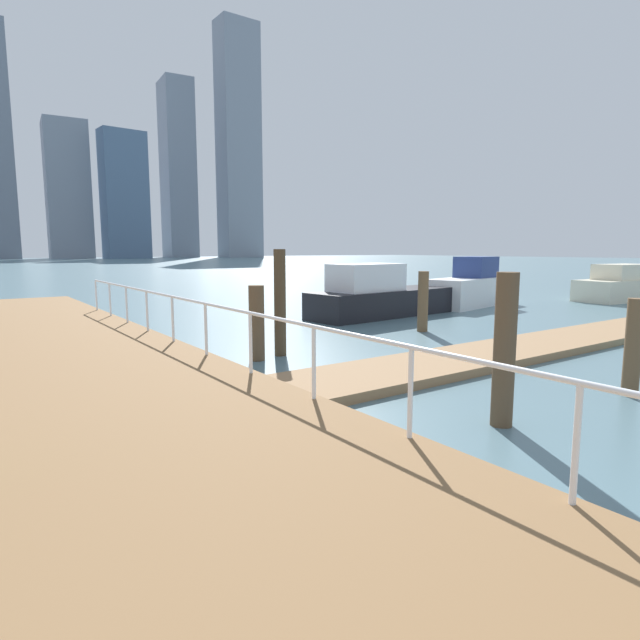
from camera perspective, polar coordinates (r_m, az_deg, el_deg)
The scene contains 15 objects.
ground_plane at distance 17.73m, azimuth -10.77°, elevation -0.57°, with size 300.00×300.00×0.00m, color slate.
floating_dock at distance 14.04m, azimuth 21.83°, elevation -2.80°, with size 15.77×2.00×0.18m, color #93704C.
boardwalk_railing at distance 6.62m, azimuth 4.05°, elevation -3.38°, with size 0.06×28.81×1.08m.
dock_piling_0 at distance 12.36m, azimuth -4.41°, elevation 1.88°, with size 0.28×0.28×2.54m, color #473826.
dock_piling_1 at distance 7.85m, azimuth 19.57°, elevation -3.14°, with size 0.31×0.31×2.22m, color brown.
dock_piling_2 at distance 10.51m, azimuth 31.10°, elevation -2.58°, with size 0.28×0.28×1.70m, color brown.
dock_piling_3 at distance 16.33m, azimuth 11.22°, elevation 2.00°, with size 0.32×0.32×1.86m, color brown.
dock_piling_4 at distance 11.93m, azimuth -6.96°, elevation -0.34°, with size 0.35×0.35×1.72m, color brown.
moored_boat_0 at distance 30.26m, azimuth 30.95°, elevation 3.20°, with size 7.01×2.91×1.80m.
moored_boat_1 at distance 24.23m, azimuth 16.18°, elevation 3.43°, with size 5.21×2.72×2.20m.
moored_boat_3 at distance 19.92m, azimuth 6.81°, elevation 2.57°, with size 6.94×2.51×2.00m.
skyline_tower_3 at distance 156.16m, azimuth -25.92°, elevation 12.60°, with size 10.46×11.30×35.39m, color gray.
skyline_tower_4 at distance 150.05m, azimuth -20.62°, elevation 12.66°, with size 11.30×6.02×33.06m, color slate.
skyline_tower_5 at distance 167.89m, azimuth -15.31°, elevation 15.52°, with size 8.30×11.69×51.74m, color gray.
skyline_tower_6 at distance 162.80m, azimuth -8.91°, elevation 18.66°, with size 11.41×7.83×66.91m, color gray.
Camera 1 is at (-7.29, 4.04, 2.54)m, focal length 29.19 mm.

